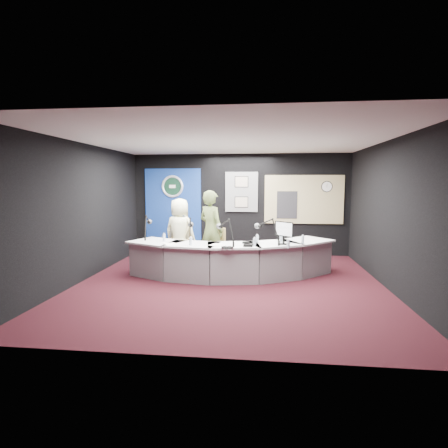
# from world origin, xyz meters

# --- Properties ---
(ground) EXTENTS (6.00, 6.00, 0.00)m
(ground) POSITION_xyz_m (0.00, 0.00, 0.00)
(ground) COLOR black
(ground) RESTS_ON ground
(ceiling) EXTENTS (6.00, 6.00, 0.02)m
(ceiling) POSITION_xyz_m (0.00, 0.00, 2.80)
(ceiling) COLOR silver
(ceiling) RESTS_ON ground
(wall_back) EXTENTS (6.00, 0.02, 2.80)m
(wall_back) POSITION_xyz_m (0.00, 3.00, 1.40)
(wall_back) COLOR black
(wall_back) RESTS_ON ground
(wall_front) EXTENTS (6.00, 0.02, 2.80)m
(wall_front) POSITION_xyz_m (0.00, -3.00, 1.40)
(wall_front) COLOR black
(wall_front) RESTS_ON ground
(wall_left) EXTENTS (0.02, 6.00, 2.80)m
(wall_left) POSITION_xyz_m (-3.00, 0.00, 1.40)
(wall_left) COLOR black
(wall_left) RESTS_ON ground
(wall_right) EXTENTS (0.02, 6.00, 2.80)m
(wall_right) POSITION_xyz_m (3.00, 0.00, 1.40)
(wall_right) COLOR black
(wall_right) RESTS_ON ground
(broadcast_desk) EXTENTS (4.50, 1.90, 0.75)m
(broadcast_desk) POSITION_xyz_m (-0.05, 0.55, 0.38)
(broadcast_desk) COLOR silver
(broadcast_desk) RESTS_ON ground
(backdrop_panel) EXTENTS (1.60, 0.05, 2.30)m
(backdrop_panel) POSITION_xyz_m (-1.90, 2.97, 1.25)
(backdrop_panel) COLOR navy
(backdrop_panel) RESTS_ON wall_back
(agency_seal) EXTENTS (0.63, 0.07, 0.63)m
(agency_seal) POSITION_xyz_m (-1.90, 2.93, 1.90)
(agency_seal) COLOR silver
(agency_seal) RESTS_ON backdrop_panel
(seal_center) EXTENTS (0.48, 0.01, 0.48)m
(seal_center) POSITION_xyz_m (-1.90, 2.94, 1.90)
(seal_center) COLOR black
(seal_center) RESTS_ON backdrop_panel
(pinboard) EXTENTS (0.90, 0.04, 1.10)m
(pinboard) POSITION_xyz_m (0.05, 2.97, 1.75)
(pinboard) COLOR slate
(pinboard) RESTS_ON wall_back
(framed_photo_upper) EXTENTS (0.34, 0.02, 0.27)m
(framed_photo_upper) POSITION_xyz_m (0.05, 2.94, 2.03)
(framed_photo_upper) COLOR gray
(framed_photo_upper) RESTS_ON pinboard
(framed_photo_lower) EXTENTS (0.34, 0.02, 0.27)m
(framed_photo_lower) POSITION_xyz_m (0.05, 2.94, 1.47)
(framed_photo_lower) COLOR gray
(framed_photo_lower) RESTS_ON pinboard
(booth_window_frame) EXTENTS (2.12, 0.06, 1.32)m
(booth_window_frame) POSITION_xyz_m (1.75, 2.97, 1.55)
(booth_window_frame) COLOR tan
(booth_window_frame) RESTS_ON wall_back
(booth_glow) EXTENTS (2.00, 0.02, 1.20)m
(booth_glow) POSITION_xyz_m (1.75, 2.96, 1.55)
(booth_glow) COLOR #D3C085
(booth_glow) RESTS_ON booth_window_frame
(equipment_rack) EXTENTS (0.55, 0.02, 0.75)m
(equipment_rack) POSITION_xyz_m (1.30, 2.94, 1.40)
(equipment_rack) COLOR black
(equipment_rack) RESTS_ON booth_window_frame
(wall_clock) EXTENTS (0.28, 0.01, 0.28)m
(wall_clock) POSITION_xyz_m (2.35, 2.94, 1.90)
(wall_clock) COLOR white
(wall_clock) RESTS_ON booth_window_frame
(armchair_left) EXTENTS (0.56, 0.56, 0.89)m
(armchair_left) POSITION_xyz_m (-1.36, 1.50, 0.44)
(armchair_left) COLOR tan
(armchair_left) RESTS_ON ground
(armchair_right) EXTENTS (0.71, 0.71, 0.92)m
(armchair_right) POSITION_xyz_m (-0.54, 1.13, 0.46)
(armchair_right) COLOR tan
(armchair_right) RESTS_ON ground
(draped_jacket) EXTENTS (0.51, 0.17, 0.70)m
(draped_jacket) POSITION_xyz_m (-1.41, 1.75, 0.62)
(draped_jacket) COLOR slate
(draped_jacket) RESTS_ON armchair_left
(person_man) EXTENTS (0.90, 0.70, 1.63)m
(person_man) POSITION_xyz_m (-1.36, 1.50, 0.81)
(person_man) COLOR #FEFFCB
(person_man) RESTS_ON ground
(person_woman) EXTENTS (0.80, 0.75, 1.83)m
(person_woman) POSITION_xyz_m (-0.54, 1.13, 0.91)
(person_woman) COLOR #515F32
(person_woman) RESTS_ON ground
(computer_monitor) EXTENTS (0.33, 0.30, 0.29)m
(computer_monitor) POSITION_xyz_m (1.07, 0.33, 1.07)
(computer_monitor) COLOR black
(computer_monitor) RESTS_ON broadcast_desk
(desk_phone) EXTENTS (0.18, 0.15, 0.04)m
(desk_phone) POSITION_xyz_m (0.36, 0.03, 0.78)
(desk_phone) COLOR black
(desk_phone) RESTS_ON broadcast_desk
(headphones_near) EXTENTS (0.23, 0.23, 0.04)m
(headphones_near) POSITION_xyz_m (0.41, 0.20, 0.77)
(headphones_near) COLOR black
(headphones_near) RESTS_ON broadcast_desk
(headphones_far) EXTENTS (0.21, 0.21, 0.03)m
(headphones_far) POSITION_xyz_m (-0.03, -0.20, 0.77)
(headphones_far) COLOR black
(headphones_far) RESTS_ON broadcast_desk
(paper_stack) EXTENTS (0.35, 0.39, 0.00)m
(paper_stack) POSITION_xyz_m (-1.22, 0.12, 0.75)
(paper_stack) COLOR white
(paper_stack) RESTS_ON broadcast_desk
(notepad) EXTENTS (0.29, 0.35, 0.00)m
(notepad) POSITION_xyz_m (-0.29, 0.16, 0.75)
(notepad) COLOR white
(notepad) RESTS_ON broadcast_desk
(boom_mic_a) EXTENTS (0.22, 0.73, 0.60)m
(boom_mic_a) POSITION_xyz_m (-1.95, 0.84, 1.05)
(boom_mic_a) COLOR black
(boom_mic_a) RESTS_ON broadcast_desk
(boom_mic_b) EXTENTS (0.23, 0.73, 0.60)m
(boom_mic_b) POSITION_xyz_m (-0.86, 0.38, 1.05)
(boom_mic_b) COLOR black
(boom_mic_b) RESTS_ON broadcast_desk
(boom_mic_c) EXTENTS (0.47, 0.63, 0.60)m
(boom_mic_c) POSITION_xyz_m (-0.09, 0.20, 1.05)
(boom_mic_c) COLOR black
(boom_mic_c) RESTS_ON broadcast_desk
(boom_mic_d) EXTENTS (0.56, 0.56, 0.60)m
(boom_mic_d) POSITION_xyz_m (0.75, 0.40, 1.05)
(boom_mic_d) COLOR black
(boom_mic_d) RESTS_ON broadcast_desk
(water_bottles) EXTENTS (2.98, 0.69, 0.18)m
(water_bottles) POSITION_xyz_m (0.01, 0.27, 0.84)
(water_bottles) COLOR silver
(water_bottles) RESTS_ON broadcast_desk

